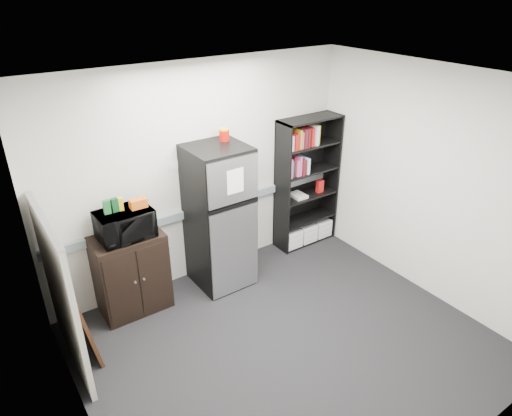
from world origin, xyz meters
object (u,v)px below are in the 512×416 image
Objects in this scene: bookshelf at (307,184)px; cabinet at (132,273)px; microwave at (125,224)px; refrigerator at (219,217)px; cubicle_partition at (61,294)px.

bookshelf is 1.93× the size of cabinet.
microwave is 0.32× the size of refrigerator.
bookshelf is 1.14× the size of cubicle_partition.
cabinet is at bearing 87.99° from microwave.
refrigerator reaches higher than cabinet.
bookshelf reaches higher than cabinet.
microwave is (0.00, -0.02, 0.64)m from cabinet.
microwave is at bearing -90.00° from cabinet.
refrigerator reaches higher than microwave.
microwave is at bearing 26.44° from cubicle_partition.
cabinet is at bearing 27.34° from cubicle_partition.
microwave is at bearing -178.24° from bookshelf.
cubicle_partition is at bearing -170.58° from refrigerator.
cabinet is 1.20m from refrigerator.
microwave is (0.81, 0.40, 0.31)m from cubicle_partition.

